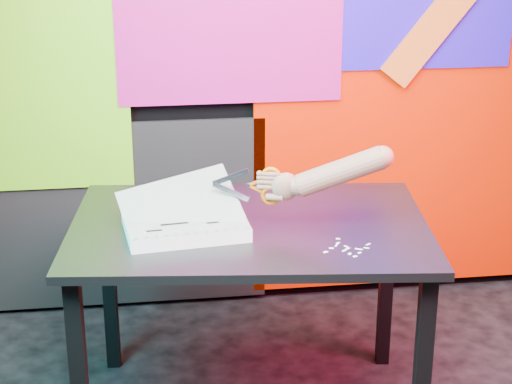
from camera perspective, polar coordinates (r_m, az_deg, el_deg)
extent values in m
cube|color=black|center=(3.67, 2.14, 12.35)|extent=(3.00, 0.01, 2.70)
cube|color=red|center=(3.90, 11.61, 4.92)|extent=(1.60, 0.02, 1.60)
cube|color=#BB1276|center=(3.58, -1.76, 12.17)|extent=(0.95, 0.02, 0.80)
cube|color=#6DD615|center=(3.64, -14.46, 7.67)|extent=(0.75, 0.02, 1.00)
cube|color=black|center=(3.82, -9.13, -1.59)|extent=(1.30, 0.02, 0.85)
cube|color=black|center=(2.81, -11.69, -12.21)|extent=(0.06, 0.06, 0.72)
cube|color=black|center=(3.40, -9.75, -6.08)|extent=(0.06, 0.06, 0.72)
cube|color=black|center=(2.83, 11.00, -11.97)|extent=(0.06, 0.06, 0.72)
cube|color=black|center=(3.41, 8.67, -5.91)|extent=(0.06, 0.06, 0.72)
cube|color=#393939|center=(2.90, -0.45, -2.39)|extent=(1.29, 0.93, 0.03)
cube|color=silver|center=(2.83, -4.76, -2.22)|extent=(0.42, 0.33, 0.05)
cube|color=beige|center=(2.82, -4.77, -1.77)|extent=(0.42, 0.33, 0.00)
cube|color=beige|center=(2.82, -4.78, -1.68)|extent=(0.41, 0.31, 0.12)
cube|color=beige|center=(2.82, -5.01, -1.13)|extent=(0.43, 0.30, 0.21)
cylinder|color=black|center=(2.68, -8.01, -3.10)|extent=(0.01, 0.01, 0.00)
cylinder|color=black|center=(2.68, -7.33, -3.04)|extent=(0.01, 0.01, 0.00)
cylinder|color=black|center=(2.68, -6.66, -2.97)|extent=(0.01, 0.01, 0.00)
cylinder|color=black|center=(2.69, -5.98, -2.91)|extent=(0.01, 0.01, 0.00)
cylinder|color=black|center=(2.69, -5.31, -2.85)|extent=(0.01, 0.01, 0.00)
cylinder|color=black|center=(2.70, -4.63, -2.79)|extent=(0.01, 0.01, 0.00)
cylinder|color=black|center=(2.70, -3.97, -2.72)|extent=(0.01, 0.01, 0.00)
cylinder|color=black|center=(2.71, -3.30, -2.66)|extent=(0.01, 0.01, 0.00)
cylinder|color=black|center=(2.71, -2.64, -2.60)|extent=(0.01, 0.01, 0.00)
cylinder|color=black|center=(2.72, -1.98, -2.54)|extent=(0.01, 0.01, 0.00)
cylinder|color=black|center=(2.72, -1.32, -2.47)|extent=(0.01, 0.01, 0.00)
cylinder|color=black|center=(2.73, -0.66, -2.41)|extent=(0.01, 0.01, 0.00)
cylinder|color=black|center=(2.92, -8.62, -1.13)|extent=(0.01, 0.01, 0.00)
cylinder|color=black|center=(2.92, -7.99, -1.08)|extent=(0.01, 0.01, 0.00)
cylinder|color=black|center=(2.92, -7.37, -1.02)|extent=(0.01, 0.01, 0.00)
cylinder|color=black|center=(2.93, -6.75, -0.97)|extent=(0.01, 0.01, 0.00)
cylinder|color=black|center=(2.93, -6.13, -0.91)|extent=(0.01, 0.01, 0.00)
cylinder|color=black|center=(2.94, -5.52, -0.86)|extent=(0.01, 0.01, 0.00)
cylinder|color=black|center=(2.94, -4.90, -0.81)|extent=(0.01, 0.01, 0.00)
cylinder|color=black|center=(2.95, -4.29, -0.75)|extent=(0.01, 0.01, 0.00)
cylinder|color=black|center=(2.95, -3.68, -0.70)|extent=(0.01, 0.01, 0.00)
cylinder|color=black|center=(2.96, -3.07, -0.64)|extent=(0.01, 0.01, 0.00)
cylinder|color=black|center=(2.96, -2.46, -0.59)|extent=(0.01, 0.01, 0.00)
cylinder|color=black|center=(2.97, -1.86, -0.54)|extent=(0.01, 0.01, 0.00)
cube|color=black|center=(2.85, -6.77, -1.54)|extent=(0.07, 0.02, 0.00)
cube|color=black|center=(2.85, -4.47, -1.49)|extent=(0.05, 0.02, 0.00)
cube|color=black|center=(2.77, -5.46, -2.13)|extent=(0.09, 0.02, 0.00)
cube|color=black|center=(2.78, -2.90, -2.05)|extent=(0.04, 0.02, 0.00)
cube|color=black|center=(2.73, -6.81, -2.57)|extent=(0.05, 0.02, 0.00)
cube|color=silver|center=(2.81, -1.70, 1.00)|extent=(0.12, 0.03, 0.07)
cube|color=silver|center=(2.83, -1.69, 0.02)|extent=(0.12, 0.03, 0.07)
cylinder|color=silver|center=(2.81, -0.50, 0.46)|extent=(0.02, 0.01, 0.01)
cube|color=#CC5005|center=(2.81, -0.07, 0.25)|extent=(0.05, 0.02, 0.03)
cube|color=#CC5005|center=(2.81, -0.07, 0.64)|extent=(0.05, 0.02, 0.03)
torus|color=#CC5005|center=(2.79, 1.01, 1.03)|extent=(0.07, 0.03, 0.07)
torus|color=#CC5005|center=(2.82, 1.00, -0.22)|extent=(0.07, 0.03, 0.07)
ellipsoid|color=brown|center=(2.80, 1.98, 0.36)|extent=(0.09, 0.05, 0.10)
cylinder|color=brown|center=(2.81, 1.01, 0.32)|extent=(0.07, 0.04, 0.02)
cylinder|color=brown|center=(2.80, 1.01, 0.66)|extent=(0.07, 0.03, 0.02)
cylinder|color=brown|center=(2.80, 1.01, 0.95)|extent=(0.06, 0.03, 0.02)
cylinder|color=brown|center=(2.79, 1.01, 1.21)|extent=(0.06, 0.03, 0.02)
cylinder|color=brown|center=(2.80, 1.27, -0.35)|extent=(0.06, 0.05, 0.03)
cylinder|color=brown|center=(2.80, 2.91, 0.40)|extent=(0.07, 0.07, 0.06)
cylinder|color=brown|center=(2.77, 5.65, 1.36)|extent=(0.30, 0.15, 0.18)
sphere|color=brown|center=(2.76, 8.44, 2.33)|extent=(0.07, 0.07, 0.07)
cube|color=silver|center=(2.68, 6.27, -4.12)|extent=(0.01, 0.02, 0.00)
cube|color=silver|center=(2.66, 6.63, -4.28)|extent=(0.01, 0.01, 0.00)
cube|color=silver|center=(2.71, 5.04, -3.75)|extent=(0.02, 0.01, 0.00)
cube|color=silver|center=(2.72, 6.17, -3.74)|extent=(0.02, 0.02, 0.00)
cube|color=silver|center=(2.74, 5.40, -3.53)|extent=(0.02, 0.03, 0.00)
cube|color=silver|center=(2.70, 5.92, -3.89)|extent=(0.02, 0.02, 0.00)
cube|color=silver|center=(2.75, 7.50, -3.47)|extent=(0.02, 0.02, 0.00)
cube|color=silver|center=(2.68, 4.67, -4.01)|extent=(0.02, 0.02, 0.00)
cube|color=silver|center=(2.73, 6.10, -3.66)|extent=(0.02, 0.02, 0.00)
cube|color=silver|center=(2.72, 7.37, -3.72)|extent=(0.02, 0.01, 0.00)
cube|color=silver|center=(2.75, 5.48, -3.39)|extent=(0.01, 0.01, 0.00)
cube|color=silver|center=(2.69, 6.92, -4.05)|extent=(0.01, 0.01, 0.00)
cube|color=silver|center=(2.78, 5.49, -3.12)|extent=(0.02, 0.01, 0.00)
cube|color=silver|center=(2.71, 6.86, -3.80)|extent=(0.02, 0.02, 0.00)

